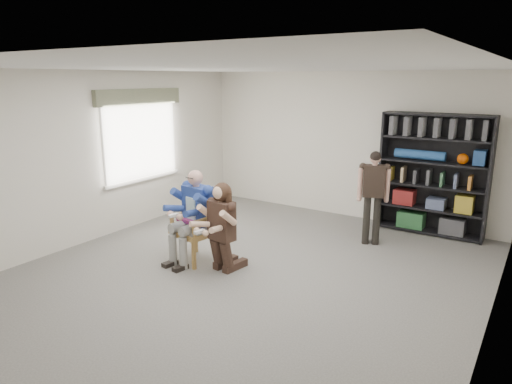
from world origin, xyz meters
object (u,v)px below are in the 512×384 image
Objects in this scene: standing_man at (373,198)px; armchair at (194,226)px; kneeling_woman at (220,229)px; seated_man at (194,216)px; bookshelf at (433,175)px.

armchair is at bearing -154.47° from standing_man.
seated_man is at bearing 176.43° from kneeling_woman.
bookshelf reaches higher than seated_man.
armchair is 0.60m from kneeling_woman.
kneeling_woman is 0.61× the size of bookshelf.
seated_man is at bearing 98.12° from armchair.
armchair is 4.20m from bookshelf.
armchair is 0.51× the size of bookshelf.
standing_man reaches higher than kneeling_woman.
seated_man is 0.66× the size of bookshelf.
seated_man is 0.60m from kneeling_woman.
kneeling_woman reaches higher than armchair.
armchair is 0.84× the size of kneeling_woman.
standing_man reaches higher than armchair.
standing_man is (1.98, 2.12, 0.08)m from seated_man.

